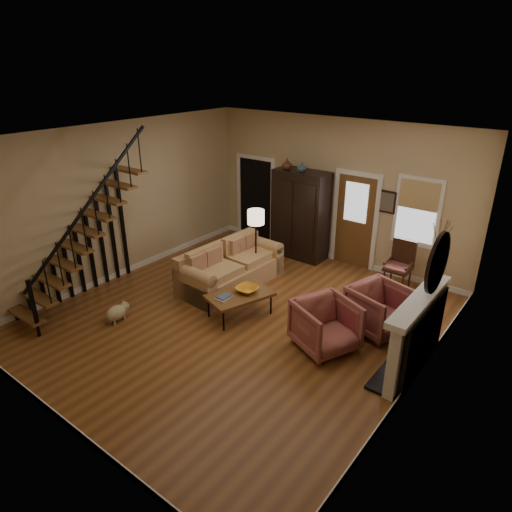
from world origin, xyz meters
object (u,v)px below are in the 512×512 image
Objects in this scene: armchair_right at (379,309)px; side_chair at (398,266)px; coffee_table at (240,305)px; floor_lamp at (256,245)px; armchair_left at (326,326)px; sofa at (231,266)px; armoire at (300,215)px.

armchair_right is 1.80m from side_chair.
coffee_table is 1.27× the size of armchair_right.
armchair_left is at bearing -28.63° from floor_lamp.
sofa is 3.20m from armchair_right.
armchair_right is at bearing -33.92° from armoire.
floor_lamp is (-0.08, -1.62, -0.27)m from armoire.
sofa is at bearing -144.52° from side_chair.
armoire is at bearing 72.18° from armchair_right.
armchair_right is 0.60× the size of floor_lamp.
armchair_left reaches higher than coffee_table.
floor_lamp is (0.20, 0.59, 0.34)m from sofa.
sofa reaches higher than armchair_left.
coffee_table is 1.79m from armchair_left.
armchair_right is (3.19, 0.25, -0.01)m from sofa.
coffee_table is (0.94, -0.85, -0.21)m from sofa.
side_chair is at bearing -4.48° from armoire.
coffee_table is 0.76× the size of floor_lamp.
armchair_left is 0.91× the size of side_chair.
armoire is 2.06× the size of side_chair.
armchair_left is at bearing -50.86° from armoire.
floor_lamp is 1.53× the size of side_chair.
armoire is 2.61m from side_chair.
floor_lamp reaches higher than sofa.
coffee_table is 3.44m from side_chair.
sofa is 2.50× the size of armchair_left.
armoire is at bearing 87.23° from floor_lamp.
sofa is (-0.28, -2.21, -0.62)m from armoire.
armoire reaches higher than coffee_table.
floor_lamp reaches higher than armchair_left.
coffee_table is at bearing -123.38° from side_chair.
sofa is 1.50× the size of floor_lamp.
side_chair is (2.55, -0.20, -0.54)m from armoire.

